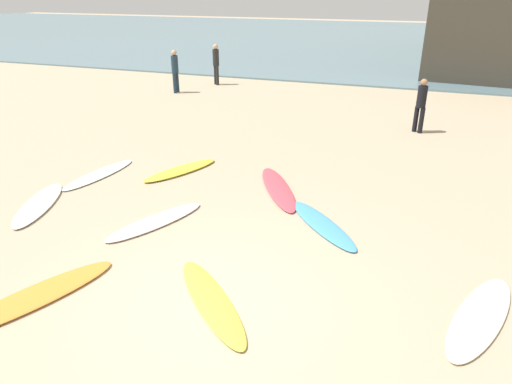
{
  "coord_description": "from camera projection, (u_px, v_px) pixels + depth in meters",
  "views": [
    {
      "loc": [
        2.48,
        -4.78,
        4.15
      ],
      "look_at": [
        -0.42,
        3.25,
        0.3
      ],
      "focal_mm": 32.3,
      "sensor_mm": 36.0,
      "label": 1
    }
  ],
  "objects": [
    {
      "name": "beachgoer_far",
      "position": [
        216.0,
        62.0,
        20.58
      ],
      "size": [
        0.4,
        0.4,
        1.78
      ],
      "rotation": [
        0.0,
        0.0,
        2.42
      ],
      "color": "black",
      "rests_on": "ground_plane"
    },
    {
      "name": "surfboard_4",
      "position": [
        156.0,
        221.0,
        8.76
      ],
      "size": [
        1.33,
        2.18,
        0.07
      ],
      "primitive_type": "ellipsoid",
      "rotation": [
        0.0,
        0.0,
        -0.41
      ],
      "color": "silver",
      "rests_on": "ground_plane"
    },
    {
      "name": "ocean_water",
      "position": [
        398.0,
        40.0,
        37.65
      ],
      "size": [
        120.0,
        40.0,
        0.08
      ],
      "primitive_type": "cube",
      "color": "slate",
      "rests_on": "ground_plane"
    },
    {
      "name": "surfboard_8",
      "position": [
        181.0,
        170.0,
        11.17
      ],
      "size": [
        1.34,
        2.12,
        0.09
      ],
      "primitive_type": "ellipsoid",
      "rotation": [
        0.0,
        0.0,
        -0.43
      ],
      "color": "yellow",
      "rests_on": "ground_plane"
    },
    {
      "name": "surfboard_0",
      "position": [
        212.0,
        301.0,
        6.57
      ],
      "size": [
        1.91,
        1.91,
        0.07
      ],
      "primitive_type": "ellipsoid",
      "rotation": [
        0.0,
        0.0,
        0.78
      ],
      "color": "yellow",
      "rests_on": "ground_plane"
    },
    {
      "name": "surfboard_5",
      "position": [
        322.0,
        224.0,
        8.66
      ],
      "size": [
        1.84,
        1.92,
        0.06
      ],
      "primitive_type": "ellipsoid",
      "rotation": [
        0.0,
        0.0,
        0.75
      ],
      "color": "#4A9EDB",
      "rests_on": "ground_plane"
    },
    {
      "name": "surfboard_6",
      "position": [
        480.0,
        316.0,
        6.26
      ],
      "size": [
        1.28,
        2.28,
        0.06
      ],
      "primitive_type": "ellipsoid",
      "rotation": [
        0.0,
        0.0,
        -0.34
      ],
      "color": "#F3EECC",
      "rests_on": "ground_plane"
    },
    {
      "name": "surfboard_3",
      "position": [
        278.0,
        188.0,
        10.19
      ],
      "size": [
        1.69,
        2.41,
        0.07
      ],
      "primitive_type": "ellipsoid",
      "rotation": [
        0.0,
        0.0,
        0.52
      ],
      "color": "#E24957",
      "rests_on": "ground_plane"
    },
    {
      "name": "surfboard_2",
      "position": [
        34.0,
        297.0,
        6.64
      ],
      "size": [
        1.51,
        2.52,
        0.07
      ],
      "primitive_type": "ellipsoid",
      "rotation": [
        0.0,
        0.0,
        2.75
      ],
      "color": "orange",
      "rests_on": "ground_plane"
    },
    {
      "name": "ground_plane",
      "position": [
        206.0,
        303.0,
        6.57
      ],
      "size": [
        120.0,
        120.0,
        0.0
      ],
      "primitive_type": "plane",
      "color": "tan"
    },
    {
      "name": "surfboard_1",
      "position": [
        99.0,
        174.0,
        10.96
      ],
      "size": [
        0.78,
        2.24,
        0.06
      ],
      "primitive_type": "ellipsoid",
      "rotation": [
        0.0,
        0.0,
        3.01
      ],
      "color": "white",
      "rests_on": "ground_plane"
    },
    {
      "name": "beachgoer_near",
      "position": [
        175.0,
        69.0,
        19.03
      ],
      "size": [
        0.3,
        0.34,
        1.74
      ],
      "rotation": [
        0.0,
        0.0,
        1.51
      ],
      "color": "#1E3342",
      "rests_on": "ground_plane"
    },
    {
      "name": "surfboard_7",
      "position": [
        39.0,
        204.0,
        9.44
      ],
      "size": [
        1.32,
        2.2,
        0.08
      ],
      "primitive_type": "ellipsoid",
      "rotation": [
        0.0,
        0.0,
        0.38
      ],
      "color": "white",
      "rests_on": "ground_plane"
    },
    {
      "name": "beachgoer_mid",
      "position": [
        421.0,
        103.0,
        13.84
      ],
      "size": [
        0.39,
        0.39,
        1.63
      ],
      "rotation": [
        0.0,
        0.0,
        2.57
      ],
      "color": "black",
      "rests_on": "ground_plane"
    }
  ]
}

